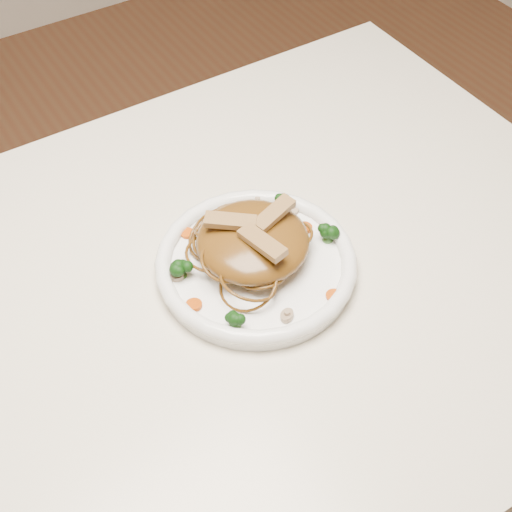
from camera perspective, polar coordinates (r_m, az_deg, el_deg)
table at (r=0.98m, az=-4.96°, el=-7.26°), size 1.20×0.80×0.75m
plate at (r=0.92m, az=0.00°, el=-0.91°), size 0.33×0.33×0.02m
noodle_mound at (r=0.91m, az=-0.25°, el=1.19°), size 0.18×0.18×0.05m
chicken_a at (r=0.90m, az=1.42°, el=3.38°), size 0.07×0.04×0.01m
chicken_b at (r=0.89m, az=-2.03°, el=2.77°), size 0.06×0.06×0.01m
chicken_c at (r=0.87m, az=0.50°, el=1.07°), size 0.03×0.07×0.01m
broccoli_0 at (r=0.98m, az=2.17°, el=4.47°), size 0.03×0.03×0.03m
broccoli_1 at (r=0.90m, az=-5.95°, el=-1.00°), size 0.03×0.03×0.03m
broccoli_2 at (r=0.85m, az=-1.66°, el=-4.90°), size 0.03×0.03×0.03m
broccoli_3 at (r=0.94m, az=5.72°, el=1.83°), size 0.03×0.03×0.03m
carrot_0 at (r=0.99m, az=-0.62°, el=4.23°), size 0.03×0.03×0.00m
carrot_1 at (r=0.88m, az=-4.92°, el=-3.86°), size 0.02×0.02×0.00m
carrot_2 at (r=0.96m, az=3.85°, el=2.24°), size 0.03×0.03×0.00m
carrot_3 at (r=0.95m, az=-5.44°, el=1.79°), size 0.02×0.02×0.00m
carrot_4 at (r=0.89m, az=6.11°, el=-3.11°), size 0.02×0.02×0.00m
mushroom_0 at (r=0.86m, az=2.45°, el=-4.70°), size 0.03×0.03×0.01m
mushroom_1 at (r=0.98m, az=2.92°, el=3.77°), size 0.03×0.03×0.01m
mushroom_2 at (r=0.91m, az=-6.48°, el=-1.49°), size 0.04×0.04×0.01m
mushroom_3 at (r=0.99m, az=0.12°, el=4.27°), size 0.02×0.02×0.01m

